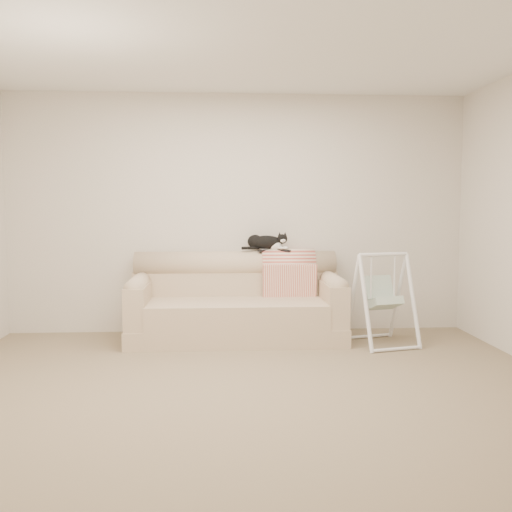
{
  "coord_description": "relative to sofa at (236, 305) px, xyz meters",
  "views": [
    {
      "loc": [
        -0.19,
        -4.28,
        1.38
      ],
      "look_at": [
        0.15,
        1.27,
        0.9
      ],
      "focal_mm": 40.0,
      "sensor_mm": 36.0,
      "label": 1
    }
  ],
  "objects": [
    {
      "name": "ground_plane",
      "position": [
        0.03,
        -1.62,
        -0.35
      ],
      "size": [
        5.0,
        5.0,
        0.0
      ],
      "primitive_type": "plane",
      "color": "#7B694C",
      "rests_on": "ground"
    },
    {
      "name": "room_shell",
      "position": [
        0.03,
        -1.62,
        1.18
      ],
      "size": [
        5.04,
        4.04,
        2.6
      ],
      "color": "beige",
      "rests_on": "ground"
    },
    {
      "name": "sofa",
      "position": [
        0.0,
        0.0,
        0.0
      ],
      "size": [
        2.2,
        0.93,
        0.9
      ],
      "color": "tan",
      "rests_on": "ground"
    },
    {
      "name": "remote_a",
      "position": [
        0.32,
        0.22,
        0.56
      ],
      "size": [
        0.17,
        0.15,
        0.03
      ],
      "color": "black",
      "rests_on": "sofa"
    },
    {
      "name": "remote_b",
      "position": [
        0.51,
        0.2,
        0.56
      ],
      "size": [
        0.17,
        0.13,
        0.02
      ],
      "color": "black",
      "rests_on": "sofa"
    },
    {
      "name": "tuxedo_cat",
      "position": [
        0.33,
        0.25,
        0.64
      ],
      "size": [
        0.51,
        0.21,
        0.2
      ],
      "color": "black",
      "rests_on": "sofa"
    },
    {
      "name": "throw_blanket",
      "position": [
        0.57,
        0.23,
        0.37
      ],
      "size": [
        0.57,
        0.38,
        0.58
      ],
      "color": "#C2493C",
      "rests_on": "sofa"
    },
    {
      "name": "baby_swing",
      "position": [
        1.45,
        -0.35,
        0.11
      ],
      "size": [
        0.69,
        0.72,
        0.93
      ],
      "color": "white",
      "rests_on": "ground"
    }
  ]
}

